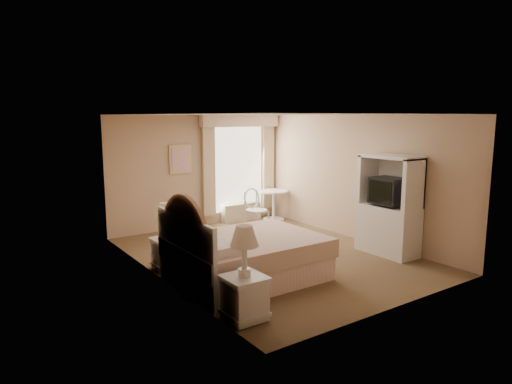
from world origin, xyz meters
TOP-DOWN VIEW (x-y plane):
  - room at (0.00, 0.00)m, footprint 4.21×5.51m
  - window at (1.05, 2.65)m, footprint 2.05×0.22m
  - framed_art at (-0.45, 2.71)m, footprint 0.52×0.04m
  - bed at (-1.12, -0.75)m, footprint 2.19×1.72m
  - nightstand_near at (-1.84, -1.95)m, footprint 0.48×0.48m
  - nightstand_far at (-1.84, 0.37)m, footprint 0.45×0.45m
  - round_table at (1.75, 2.26)m, footprint 0.68×0.68m
  - cafe_chair at (0.71, 1.56)m, footprint 0.53×0.53m
  - armoire at (1.81, -1.11)m, footprint 0.54×1.08m

SIDE VIEW (x-z plane):
  - bed at x=-1.12m, z-range -0.40..1.13m
  - nightstand_far at x=-1.84m, z-range -0.13..0.95m
  - nightstand_near at x=-1.84m, z-range -0.14..1.03m
  - round_table at x=1.75m, z-range 0.12..0.84m
  - cafe_chair at x=0.71m, z-range 0.08..1.03m
  - armoire at x=1.81m, z-range -0.15..1.65m
  - room at x=0.00m, z-range -0.01..2.50m
  - window at x=1.05m, z-range 0.09..2.60m
  - framed_art at x=-0.45m, z-range 1.24..1.86m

